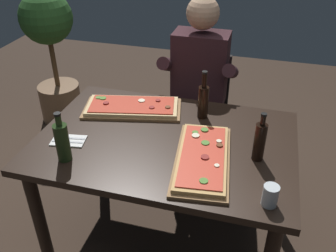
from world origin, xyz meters
TOP-DOWN VIEW (x-y plane):
  - ground_plane at (0.00, 0.00)m, footprint 6.40×6.40m
  - dining_table at (0.00, 0.00)m, footprint 1.40×0.96m
  - pizza_rectangular_front at (-0.28, 0.25)m, footprint 0.64×0.40m
  - pizza_rectangular_left at (0.23, -0.14)m, footprint 0.34×0.62m
  - wine_bottle_dark at (-0.44, -0.31)m, footprint 0.07×0.07m
  - oil_bottle_amber at (0.50, -0.05)m, footprint 0.06×0.06m
  - vinegar_bottle_green at (0.15, 0.28)m, footprint 0.06×0.06m
  - tumbler_near_camera at (0.57, -0.37)m, footprint 0.07×0.07m
  - napkin_cutlery_set at (-0.50, -0.17)m, footprint 0.20×0.14m
  - diner_chair at (0.03, 0.86)m, footprint 0.44×0.44m
  - seated_diner at (0.03, 0.74)m, footprint 0.53×0.41m
  - potted_plant_corner at (-1.38, 1.13)m, footprint 0.45×0.45m

SIDE VIEW (x-z plane):
  - ground_plane at x=0.00m, z-range 0.00..0.00m
  - diner_chair at x=0.03m, z-range 0.05..0.92m
  - dining_table at x=0.00m, z-range 0.27..1.01m
  - potted_plant_corner at x=-1.38m, z-range 0.09..1.30m
  - seated_diner at x=0.03m, z-range 0.08..1.41m
  - napkin_cutlery_set at x=-0.50m, z-range 0.74..0.75m
  - pizza_rectangular_front at x=-0.28m, z-range 0.73..0.78m
  - pizza_rectangular_left at x=0.23m, z-range 0.74..0.78m
  - tumbler_near_camera at x=0.57m, z-range 0.73..0.83m
  - wine_bottle_dark at x=-0.44m, z-range 0.71..0.98m
  - oil_bottle_amber at x=0.50m, z-range 0.72..0.98m
  - vinegar_bottle_green at x=0.15m, z-range 0.71..1.00m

